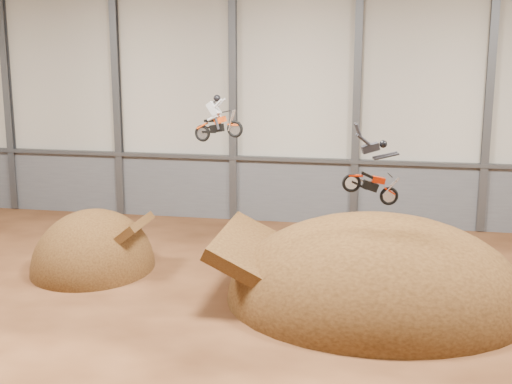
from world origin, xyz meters
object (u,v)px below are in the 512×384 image
(takeoff_ramp, at_px, (94,269))
(landing_ramp, at_px, (376,301))
(fmx_rider_b, at_px, (368,165))
(fmx_rider_a, at_px, (220,115))

(takeoff_ramp, xyz_separation_m, landing_ramp, (12.47, -1.61, 0.00))
(takeoff_ramp, bearing_deg, landing_ramp, -7.35)
(landing_ramp, distance_m, fmx_rider_b, 5.94)
(fmx_rider_b, bearing_deg, landing_ramp, 62.92)
(takeoff_ramp, height_order, landing_ramp, landing_ramp)
(takeoff_ramp, relative_size, fmx_rider_b, 2.19)
(fmx_rider_a, relative_size, fmx_rider_b, 0.83)
(landing_ramp, height_order, fmx_rider_b, fmx_rider_b)
(takeoff_ramp, distance_m, landing_ramp, 12.57)
(takeoff_ramp, bearing_deg, fmx_rider_b, -14.96)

